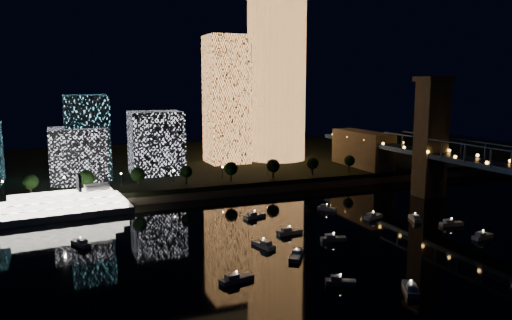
{
  "coord_description": "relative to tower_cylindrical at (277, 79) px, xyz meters",
  "views": [
    {
      "loc": [
        -79.11,
        -114.79,
        47.4
      ],
      "look_at": [
        -11.47,
        55.0,
        19.08
      ],
      "focal_mm": 35.0,
      "sensor_mm": 36.0,
      "label": 1
    }
  ],
  "objects": [
    {
      "name": "midrise_blocks",
      "position": [
        -102.32,
        -21.09,
        -29.57
      ],
      "size": [
        96.03,
        31.09,
        37.17
      ],
      "color": "white",
      "rests_on": "far_bank"
    },
    {
      "name": "esplanade_trees",
      "position": [
        -74.01,
        -50.55,
        -39.04
      ],
      "size": [
        166.0,
        6.84,
        8.92
      ],
      "color": "black",
      "rests_on": "far_bank"
    },
    {
      "name": "street_lamps",
      "position": [
        -67.96,
        -44.55,
        -40.49
      ],
      "size": [
        132.7,
        0.7,
        5.65
      ],
      "color": "black",
      "rests_on": "far_bank"
    },
    {
      "name": "tower_rectangular",
      "position": [
        -29.04,
        -0.16,
        -11.03
      ],
      "size": [
        21.04,
        21.04,
        66.96
      ],
      "primitive_type": "cube",
      "color": "#F2984D",
      "rests_on": "far_bank"
    },
    {
      "name": "far_bank",
      "position": [
        -33.96,
        21.45,
        -47.01
      ],
      "size": [
        420.0,
        160.0,
        5.0
      ],
      "primitive_type": "cube",
      "color": "black",
      "rests_on": "ground"
    },
    {
      "name": "tower_cylindrical",
      "position": [
        0.0,
        0.0,
        0.0
      ],
      "size": [
        34.0,
        34.0,
        88.77
      ],
      "color": "#F2984D",
      "rests_on": "far_bank"
    },
    {
      "name": "motorboats",
      "position": [
        -40.0,
        -126.16,
        -48.7
      ],
      "size": [
        123.45,
        79.25,
        2.78
      ],
      "color": "silver",
      "rests_on": "ground"
    },
    {
      "name": "ground",
      "position": [
        -33.96,
        -138.55,
        -49.51
      ],
      "size": [
        520.0,
        520.0,
        0.0
      ],
      "primitive_type": "plane",
      "color": "black",
      "rests_on": "ground"
    },
    {
      "name": "seawall",
      "position": [
        -33.96,
        -56.55,
        -48.01
      ],
      "size": [
        420.0,
        6.0,
        3.0
      ],
      "primitive_type": "cube",
      "color": "#6B5E4C",
      "rests_on": "ground"
    },
    {
      "name": "riverboat",
      "position": [
        -115.59,
        -68.52,
        -45.48
      ],
      "size": [
        52.95,
        16.13,
        15.71
      ],
      "color": "silver",
      "rests_on": "ground"
    }
  ]
}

